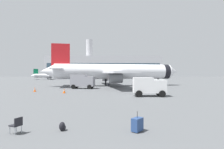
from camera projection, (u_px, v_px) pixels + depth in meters
airplane_at_gate at (114, 72)px, 46.89m from camera, size 35.72×32.36×10.50m
airplane_taxiing at (50, 76)px, 102.98m from camera, size 18.45×16.99×5.79m
service_truck at (82, 81)px, 38.22m from camera, size 5.07×3.10×2.90m
cargo_van at (149, 86)px, 25.21m from camera, size 4.49×2.52×2.60m
safety_cone_near at (35, 90)px, 31.45m from camera, size 0.44×0.44×0.80m
safety_cone_mid at (64, 91)px, 29.21m from camera, size 0.44×0.44×0.77m
rolling_suitcase at (137, 124)px, 9.81m from camera, size 0.73×0.74×1.10m
traveller_backpack at (62, 126)px, 9.98m from camera, size 0.36×0.40×0.48m
gate_chair at (17, 124)px, 9.45m from camera, size 0.64×0.64×0.86m
terminal_building at (104, 67)px, 126.38m from camera, size 75.99×20.75×26.71m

